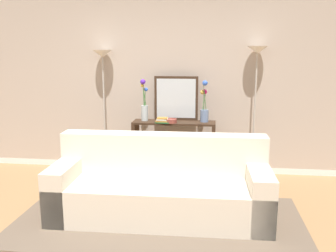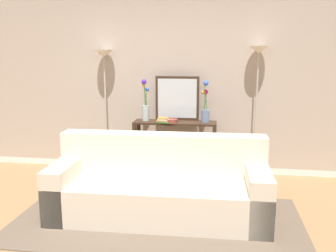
{
  "view_description": "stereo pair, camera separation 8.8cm",
  "coord_description": "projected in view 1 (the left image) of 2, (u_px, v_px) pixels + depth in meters",
  "views": [
    {
      "loc": [
        0.81,
        -3.14,
        1.8
      ],
      "look_at": [
        0.26,
        1.28,
        0.89
      ],
      "focal_mm": 39.15,
      "sensor_mm": 36.0,
      "label": 1
    },
    {
      "loc": [
        0.9,
        -3.13,
        1.8
      ],
      "look_at": [
        0.26,
        1.28,
        0.89
      ],
      "focal_mm": 39.15,
      "sensor_mm": 36.0,
      "label": 2
    }
  ],
  "objects": [
    {
      "name": "back_wall",
      "position": [
        160.0,
        79.0,
        5.49
      ],
      "size": [
        12.0,
        0.15,
        2.79
      ],
      "color": "white",
      "rests_on": "ground"
    },
    {
      "name": "area_rug",
      "position": [
        159.0,
        221.0,
        3.96
      ],
      "size": [
        3.09,
        1.59,
        0.01
      ],
      "color": "brown",
      "rests_on": "ground"
    },
    {
      "name": "vase_tall_flowers",
      "position": [
        144.0,
        105.0,
        5.26
      ],
      "size": [
        0.1,
        0.13,
        0.6
      ],
      "color": "silver",
      "rests_on": "console_table"
    },
    {
      "name": "floor_lamp_left",
      "position": [
        103.0,
        77.0,
        5.35
      ],
      "size": [
        0.28,
        0.28,
        1.82
      ],
      "color": "#B7B2A8",
      "rests_on": "ground"
    },
    {
      "name": "floor_lamp_right",
      "position": [
        256.0,
        76.0,
        5.08
      ],
      "size": [
        0.28,
        0.28,
        1.87
      ],
      "color": "#B7B2A8",
      "rests_on": "ground"
    },
    {
      "name": "vase_short_flowers",
      "position": [
        204.0,
        107.0,
        5.18
      ],
      "size": [
        0.12,
        0.15,
        0.59
      ],
      "color": "#6B84AD",
      "rests_on": "console_table"
    },
    {
      "name": "ground_plane",
      "position": [
        125.0,
        244.0,
        3.51
      ],
      "size": [
        16.0,
        16.0,
        0.02
      ],
      "primitive_type": "cube",
      "color": "#9E754C"
    },
    {
      "name": "book_row_under_console",
      "position": [
        155.0,
        172.0,
        5.42
      ],
      "size": [
        0.39,
        0.17,
        0.12
      ],
      "color": "#6B3360",
      "rests_on": "ground"
    },
    {
      "name": "wall_mirror",
      "position": [
        176.0,
        98.0,
        5.29
      ],
      "size": [
        0.63,
        0.02,
        0.64
      ],
      "color": "#382619",
      "rests_on": "console_table"
    },
    {
      "name": "book_stack",
      "position": [
        163.0,
        120.0,
        5.15
      ],
      "size": [
        0.21,
        0.17,
        0.07
      ],
      "color": "#236033",
      "rests_on": "console_table"
    },
    {
      "name": "fruit_bowl",
      "position": [
        171.0,
        121.0,
        5.14
      ],
      "size": [
        0.17,
        0.17,
        0.06
      ],
      "color": "brown",
      "rests_on": "console_table"
    },
    {
      "name": "console_table",
      "position": [
        174.0,
        140.0,
        5.28
      ],
      "size": [
        1.18,
        0.32,
        0.82
      ],
      "color": "#382619",
      "rests_on": "ground"
    },
    {
      "name": "couch",
      "position": [
        161.0,
        188.0,
        4.05
      ],
      "size": [
        2.36,
        0.92,
        0.88
      ],
      "color": "beige",
      "rests_on": "ground"
    }
  ]
}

